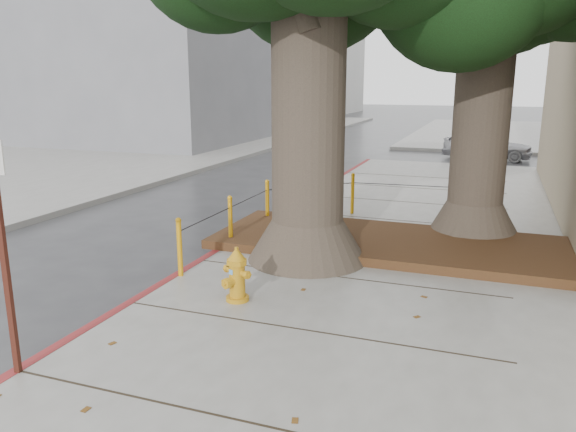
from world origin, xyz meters
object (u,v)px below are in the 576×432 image
at_px(fire_hydrant, 237,275).
at_px(car_dark, 165,134).
at_px(car_silver, 487,145).
at_px(signpost, 3,246).

height_order(fire_hydrant, car_dark, car_dark).
relative_size(fire_hydrant, car_silver, 0.22).
bearing_deg(fire_hydrant, car_silver, 103.02).
relative_size(signpost, car_silver, 0.71).
relative_size(car_silver, car_dark, 0.80).
bearing_deg(car_dark, car_silver, 3.61).
bearing_deg(fire_hydrant, car_dark, 147.41).
bearing_deg(signpost, fire_hydrant, 50.71).
xyz_separation_m(car_silver, car_dark, (-14.83, -0.50, 0.04)).
bearing_deg(car_silver, car_dark, 97.28).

